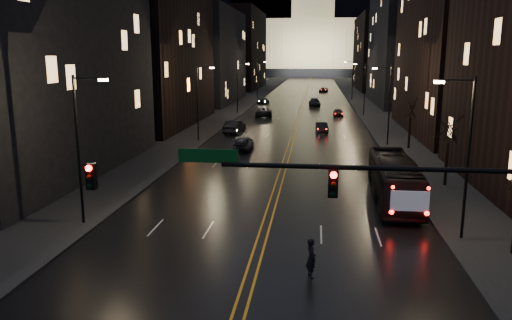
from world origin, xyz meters
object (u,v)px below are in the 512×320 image
(traffic_signal, at_px, (402,199))
(receding_car_a, at_px, (322,127))
(oncoming_car_a, at_px, (243,143))
(oncoming_car_b, at_px, (235,127))
(pedestrian_a, at_px, (311,258))
(bus, at_px, (394,180))

(traffic_signal, distance_m, receding_car_a, 49.71)
(traffic_signal, bearing_deg, receding_car_a, 92.58)
(traffic_signal, bearing_deg, oncoming_car_a, 106.94)
(oncoming_car_b, bearing_deg, traffic_signal, 112.85)
(traffic_signal, xyz_separation_m, pedestrian_a, (-3.13, 4.29, -4.16))
(traffic_signal, height_order, pedestrian_a, traffic_signal)
(bus, height_order, receding_car_a, bus)
(traffic_signal, relative_size, oncoming_car_a, 3.71)
(traffic_signal, height_order, oncoming_car_b, traffic_signal)
(traffic_signal, distance_m, oncoming_car_a, 37.45)
(oncoming_car_b, relative_size, pedestrian_a, 2.75)
(receding_car_a, bearing_deg, traffic_signal, -92.47)
(oncoming_car_b, distance_m, pedestrian_a, 44.27)
(receding_car_a, height_order, pedestrian_a, pedestrian_a)
(pedestrian_a, bearing_deg, bus, -45.60)
(pedestrian_a, bearing_deg, receding_car_a, -23.49)
(traffic_signal, bearing_deg, bus, 81.91)
(oncoming_car_b, xyz_separation_m, receding_car_a, (11.49, 2.20, -0.18))
(pedestrian_a, bearing_deg, traffic_signal, -166.20)
(bus, distance_m, oncoming_car_a, 22.63)
(bus, relative_size, oncoming_car_a, 2.43)
(oncoming_car_b, bearing_deg, oncoming_car_a, 110.52)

